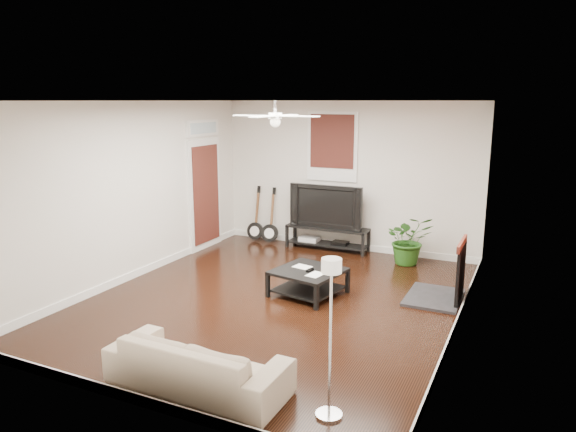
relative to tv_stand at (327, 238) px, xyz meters
The scene contains 14 objects.
room 3.03m from the tv_stand, 83.93° to the right, with size 5.01×6.01×2.81m.
brick_accent 3.51m from the tv_stand, 32.60° to the right, with size 0.02×2.20×2.80m, color #964030.
fireplace 3.07m from the tv_stand, 35.50° to the right, with size 0.80×1.10×0.92m, color black.
window_back 1.74m from the tv_stand, 91.35° to the left, with size 1.00×0.06×1.30m, color #33110E.
door_left 2.55m from the tv_stand, 157.88° to the right, with size 0.08×1.00×2.50m, color white.
tv_stand is the anchor object (origin of this frame).
tv 0.63m from the tv_stand, 90.00° to the left, with size 1.42×0.19×0.82m, color black.
coffee_table 2.49m from the tv_stand, 75.21° to the right, with size 0.90×0.90×0.38m, color black.
sofa 5.31m from the tv_stand, 82.67° to the right, with size 1.84×0.72×0.54m, color tan.
floor_lamp 5.57m from the tv_stand, 68.57° to the right, with size 0.25×0.25×1.50m, color silver, non-canonical shape.
potted_plant 1.66m from the tv_stand, ahead, with size 0.79×0.69×0.88m, color #235518.
guitar_left 1.60m from the tv_stand, behind, with size 0.35×0.25×1.12m, color black, non-canonical shape.
guitar_right 1.26m from the tv_stand, behind, with size 0.35×0.25×1.12m, color black, non-canonical shape.
ceiling_fan 3.67m from the tv_stand, 83.93° to the right, with size 1.24×1.24×0.32m, color white, non-canonical shape.
Camera 1 is at (3.25, -6.45, 2.80)m, focal length 33.17 mm.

